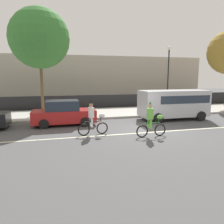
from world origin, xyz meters
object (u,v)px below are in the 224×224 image
at_px(parked_van_silver, 174,102).
at_px(parade_cyclist_zebra, 93,120).
at_px(parade_cyclist_lime, 152,121).
at_px(street_lamp_post, 168,68).
at_px(parked_car_red, 64,113).
at_px(pedestrian_onlooker, 173,103).

bearing_deg(parked_van_silver, parade_cyclist_zebra, -156.24).
bearing_deg(parade_cyclist_lime, street_lamp_post, 57.28).
bearing_deg(parked_car_red, pedestrian_onlooker, 10.68).
height_order(parked_car_red, pedestrian_onlooker, pedestrian_onlooker).
distance_m(parade_cyclist_zebra, parked_car_red, 3.35).
distance_m(parked_car_red, pedestrian_onlooker, 9.15).
relative_size(parade_cyclist_zebra, pedestrian_onlooker, 1.19).
bearing_deg(parked_car_red, parade_cyclist_lime, -43.16).
bearing_deg(parked_car_red, parked_van_silver, -0.67).
distance_m(parade_cyclist_lime, street_lamp_post, 10.91).
xyz_separation_m(parade_cyclist_zebra, pedestrian_onlooker, (7.51, 4.70, 0.17)).
height_order(parade_cyclist_lime, parked_car_red, parade_cyclist_lime).
height_order(parked_van_silver, parked_car_red, parked_van_silver).
bearing_deg(pedestrian_onlooker, street_lamp_post, 69.91).
bearing_deg(street_lamp_post, parked_van_silver, -112.69).
bearing_deg(parade_cyclist_lime, parade_cyclist_zebra, 158.73).
height_order(parade_cyclist_zebra, parked_car_red, parade_cyclist_zebra).
distance_m(parade_cyclist_lime, parked_van_silver, 5.48).
bearing_deg(parade_cyclist_lime, parked_van_silver, 47.87).
distance_m(parked_van_silver, parked_car_red, 8.10).
xyz_separation_m(parked_car_red, pedestrian_onlooker, (8.99, 1.70, 0.23)).
xyz_separation_m(parade_cyclist_zebra, street_lamp_post, (8.58, 7.64, 3.15)).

